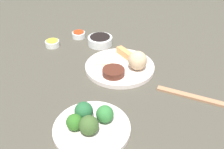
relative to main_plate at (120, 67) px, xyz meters
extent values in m
cube|color=#464237|center=(-0.01, 0.02, -0.02)|extent=(2.20, 2.20, 0.02)
cylinder|color=white|center=(0.00, 0.00, 0.00)|extent=(0.26, 0.26, 0.02)
sphere|color=tan|center=(-0.04, -0.05, 0.04)|extent=(0.07, 0.07, 0.07)
cube|color=#DC9153|center=(0.05, -0.04, 0.02)|extent=(0.10, 0.05, 0.03)
cube|color=beige|center=(0.04, 0.05, 0.01)|extent=(0.09, 0.09, 0.01)
cylinder|color=#4F2419|center=(-0.05, 0.04, 0.02)|extent=(0.08, 0.08, 0.02)
cylinder|color=white|center=(-0.27, 0.18, 0.00)|extent=(0.22, 0.22, 0.01)
sphere|color=#3B5928|center=(-0.29, 0.19, 0.03)|extent=(0.05, 0.05, 0.05)
sphere|color=#307334|center=(-0.26, 0.14, 0.03)|extent=(0.05, 0.05, 0.05)
sphere|color=#2E6620|center=(-0.26, 0.22, 0.03)|extent=(0.05, 0.05, 0.05)
sphere|color=#245D32|center=(-0.23, 0.19, 0.03)|extent=(0.05, 0.05, 0.05)
cylinder|color=white|center=(0.21, 0.02, 0.01)|extent=(0.11, 0.11, 0.04)
cylinder|color=black|center=(0.21, 0.02, 0.03)|extent=(0.09, 0.09, 0.00)
cylinder|color=white|center=(0.26, 0.22, 0.00)|extent=(0.06, 0.06, 0.02)
cylinder|color=gold|center=(0.26, 0.22, 0.02)|extent=(0.05, 0.05, 0.00)
cylinder|color=white|center=(0.31, 0.09, 0.00)|extent=(0.06, 0.06, 0.02)
cylinder|color=red|center=(0.31, 0.09, 0.02)|extent=(0.05, 0.05, 0.00)
cube|color=#AC7955|center=(-0.24, -0.17, 0.00)|extent=(0.17, 0.19, 0.01)
camera|label=1|loc=(-0.76, 0.28, 0.52)|focal=40.52mm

